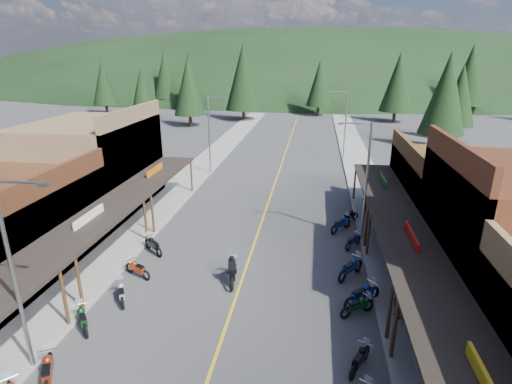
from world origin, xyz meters
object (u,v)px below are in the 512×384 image
at_px(rider_on_bike, 233,271).
at_px(streetlight_1, 210,132).
at_px(bike_east_8, 362,294).
at_px(bike_east_10, 353,240).
at_px(streetlight_0, 16,270).
at_px(bike_west_5, 48,369).
at_px(pine_7, 165,75).
at_px(bike_east_9, 351,267).
at_px(bike_east_7, 357,305).
at_px(bike_west_7, 121,292).
at_px(pine_9, 460,95).
at_px(pine_11, 446,93).
at_px(bike_east_11, 341,223).
at_px(pine_4, 398,82).
at_px(pine_8, 142,97).
at_px(pine_0, 104,82).
at_px(pedestrian_east_b, 367,200).
at_px(streetlight_3, 344,122).
at_px(bike_west_8, 137,268).
at_px(pine_5, 470,75).
at_px(pedestrian_east_a, 399,301).
at_px(pine_10, 189,86).
at_px(pine_2, 243,77).
at_px(bike_west_9, 153,244).
at_px(streetlight_2, 365,177).
at_px(pine_1, 190,77).
at_px(shop_west_2, 11,224).
at_px(shop_east_3, 455,193).
at_px(pine_3, 319,83).
at_px(shop_west_3, 94,165).
at_px(bike_east_12, 349,215).

bearing_deg(rider_on_bike, streetlight_1, 99.03).
xyz_separation_m(bike_east_8, bike_east_10, (0.08, 6.43, -0.13)).
height_order(streetlight_0, bike_west_5, streetlight_0).
relative_size(streetlight_0, pine_7, 0.64).
bearing_deg(bike_west_5, bike_east_9, 7.92).
relative_size(bike_west_5, bike_east_10, 1.18).
bearing_deg(bike_east_7, streetlight_0, -101.11).
bearing_deg(bike_west_7, pine_9, 27.82).
distance_m(pine_11, bike_west_7, 47.30).
height_order(bike_east_9, bike_east_11, bike_east_9).
distance_m(pine_4, pine_8, 44.74).
bearing_deg(bike_east_8, rider_on_bike, -139.38).
relative_size(streetlight_0, pine_11, 0.65).
bearing_deg(pine_0, pine_8, -50.71).
xyz_separation_m(streetlight_0, bike_west_7, (1.28, 4.83, -3.91)).
distance_m(bike_east_9, bike_east_10, 3.82).
bearing_deg(pedestrian_east_b, pine_0, -49.39).
bearing_deg(streetlight_3, bike_west_8, -114.03).
bearing_deg(pine_7, pine_11, -36.16).
xyz_separation_m(pine_5, pine_9, (-10.00, -27.00, -1.61)).
height_order(bike_east_9, pedestrian_east_a, pedestrian_east_a).
xyz_separation_m(pine_10, pine_11, (38.00, -12.00, 0.40)).
height_order(streetlight_0, bike_east_8, streetlight_0).
xyz_separation_m(pine_2, bike_west_9, (3.88, -53.94, -7.39)).
xyz_separation_m(pine_9, pedestrian_east_a, (-16.06, -45.64, -5.33)).
xyz_separation_m(streetlight_2, streetlight_3, (0.00, 22.00, 0.00)).
bearing_deg(pine_9, bike_east_10, -114.64).
bearing_deg(pine_1, pine_2, -40.60).
relative_size(pine_5, bike_west_5, 6.41).
relative_size(pine_11, bike_west_5, 5.67).
relative_size(shop_west_2, pine_0, 0.99).
bearing_deg(bike_east_9, streetlight_1, 160.76).
distance_m(pine_5, rider_on_bike, 78.88).
bearing_deg(bike_west_8, bike_west_5, -154.29).
height_order(pine_10, bike_east_9, pine_10).
bearing_deg(shop_east_3, streetlight_3, 109.99).
height_order(pine_3, bike_east_10, pine_3).
height_order(pine_3, bike_west_8, pine_3).
relative_size(streetlight_0, pedestrian_east_b, 4.35).
height_order(pine_1, pine_7, same).
height_order(streetlight_1, pine_1, pine_1).
relative_size(pine_1, pine_10, 1.08).
distance_m(shop_west_3, pine_0, 57.15).
height_order(streetlight_3, pine_4, pine_4).
bearing_deg(pine_8, bike_west_8, -67.44).
distance_m(shop_west_3, rider_on_bike, 16.84).
xyz_separation_m(streetlight_1, pedestrian_east_a, (14.89, -22.64, -3.41)).
height_order(pine_9, bike_east_12, pine_9).
bearing_deg(pedestrian_east_a, streetlight_3, 156.98).
bearing_deg(pine_4, shop_east_3, -94.98).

